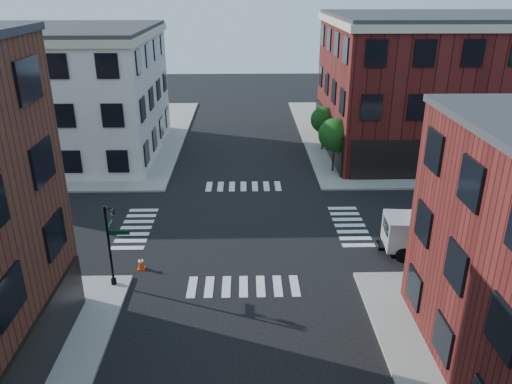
{
  "coord_description": "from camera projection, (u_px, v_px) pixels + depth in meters",
  "views": [
    {
      "loc": [
        0.13,
        -29.24,
        14.71
      ],
      "look_at": [
        0.82,
        -0.11,
        2.5
      ],
      "focal_mm": 35.0,
      "sensor_mm": 36.0,
      "label": 1
    }
  ],
  "objects": [
    {
      "name": "building_ne",
      "position": [
        467.0,
        87.0,
        45.52
      ],
      "size": [
        25.0,
        16.0,
        12.0
      ],
      "primitive_type": "cube",
      "color": "#431210",
      "rests_on": "ground"
    },
    {
      "name": "tree_near",
      "position": [
        335.0,
        136.0,
        40.78
      ],
      "size": [
        2.69,
        2.69,
        4.49
      ],
      "color": "black",
      "rests_on": "ground"
    },
    {
      "name": "box_truck",
      "position": [
        452.0,
        228.0,
        28.62
      ],
      "size": [
        7.56,
        2.83,
        3.36
      ],
      "rotation": [
        0.0,
        0.0,
        -0.08
      ],
      "color": "silver",
      "rests_on": "ground"
    },
    {
      "name": "tree_far",
      "position": [
        324.0,
        121.0,
        46.42
      ],
      "size": [
        2.43,
        2.43,
        4.07
      ],
      "color": "black",
      "rests_on": "ground"
    },
    {
      "name": "sidewalk_ne",
      "position": [
        443.0,
        134.0,
        52.43
      ],
      "size": [
        30.0,
        30.0,
        0.15
      ],
      "primitive_type": "cube",
      "color": "gray",
      "rests_on": "ground"
    },
    {
      "name": "ground",
      "position": [
        244.0,
        227.0,
        32.64
      ],
      "size": [
        120.0,
        120.0,
        0.0
      ],
      "primitive_type": "plane",
      "color": "black",
      "rests_on": "ground"
    },
    {
      "name": "traffic_cone",
      "position": [
        141.0,
        263.0,
        27.68
      ],
      "size": [
        0.43,
        0.43,
        0.77
      ],
      "rotation": [
        0.0,
        0.0,
        -0.02
      ],
      "color": "#ED3A0A",
      "rests_on": "ground"
    },
    {
      "name": "building_nw",
      "position": [
        32.0,
        94.0,
        44.85
      ],
      "size": [
        22.0,
        16.0,
        11.0
      ],
      "primitive_type": "cube",
      "color": "beige",
      "rests_on": "ground"
    },
    {
      "name": "signal_pole",
      "position": [
        110.0,
        237.0,
        25.23
      ],
      "size": [
        1.29,
        1.24,
        4.6
      ],
      "color": "black",
      "rests_on": "ground"
    },
    {
      "name": "sidewalk_nw",
      "position": [
        40.0,
        137.0,
        51.52
      ],
      "size": [
        30.0,
        30.0,
        0.15
      ],
      "primitive_type": "cube",
      "color": "gray",
      "rests_on": "ground"
    }
  ]
}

